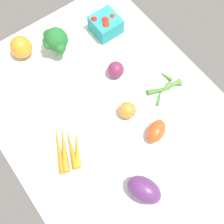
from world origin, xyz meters
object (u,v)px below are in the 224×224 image
at_px(roma_tomato, 156,131).
at_px(heirloom_tomato_orange, 128,110).
at_px(carrot_bunch, 67,149).
at_px(bell_pepper_orange, 21,47).
at_px(berry_basket, 106,24).
at_px(okra_pile, 165,88).
at_px(red_onion_center, 116,70).
at_px(broccoli_head, 55,40).
at_px(eggplant, 144,190).

xyz_separation_m(roma_tomato, heirloom_tomato_orange, (0.12, 0.03, 0.00)).
height_order(roma_tomato, carrot_bunch, roma_tomato).
height_order(roma_tomato, bell_pepper_orange, bell_pepper_orange).
bearing_deg(berry_basket, heirloom_tomato_orange, 155.68).
height_order(roma_tomato, okra_pile, roma_tomato).
relative_size(bell_pepper_orange, red_onion_center, 1.39).
relative_size(bell_pepper_orange, heirloom_tomato_orange, 1.42).
xyz_separation_m(roma_tomato, broccoli_head, (0.49, 0.09, 0.05)).
xyz_separation_m(bell_pepper_orange, red_onion_center, (-0.29, -0.23, -0.01)).
relative_size(okra_pile, carrot_bunch, 0.80).
height_order(bell_pepper_orange, berry_basket, bell_pepper_orange).
bearing_deg(red_onion_center, bell_pepper_orange, 39.13).
xyz_separation_m(okra_pile, broccoli_head, (0.37, 0.23, 0.06)).
bearing_deg(roma_tomato, broccoli_head, -103.74).
bearing_deg(eggplant, red_onion_center, 132.91).
bearing_deg(carrot_bunch, broccoli_head, -28.13).
xyz_separation_m(okra_pile, berry_basket, (0.35, 0.02, 0.03)).
bearing_deg(carrot_bunch, eggplant, -155.35).
relative_size(roma_tomato, eggplant, 0.78).
height_order(heirloom_tomato_orange, broccoli_head, broccoli_head).
distance_m(red_onion_center, broccoli_head, 0.25).
bearing_deg(berry_basket, carrot_bunch, 129.40).
distance_m(roma_tomato, broccoli_head, 0.50).
bearing_deg(okra_pile, red_onion_center, 33.94).
relative_size(red_onion_center, broccoli_head, 0.52).
height_order(bell_pepper_orange, heirloom_tomato_orange, bell_pepper_orange).
xyz_separation_m(red_onion_center, broccoli_head, (0.21, 0.12, 0.04)).
bearing_deg(heirloom_tomato_orange, okra_pile, -91.18).
xyz_separation_m(red_onion_center, berry_basket, (0.19, -0.09, 0.01)).
xyz_separation_m(bell_pepper_orange, eggplant, (-0.68, -0.04, -0.01)).
relative_size(bell_pepper_orange, broccoli_head, 0.72).
distance_m(bell_pepper_orange, okra_pile, 0.56).
bearing_deg(carrot_bunch, okra_pile, -92.58).
height_order(roma_tomato, eggplant, eggplant).
bearing_deg(broccoli_head, heirloom_tomato_orange, -171.49).
bearing_deg(heirloom_tomato_orange, roma_tomato, -165.06).
xyz_separation_m(carrot_bunch, eggplant, (-0.26, -0.12, 0.03)).
relative_size(red_onion_center, heirloom_tomato_orange, 1.02).
distance_m(red_onion_center, heirloom_tomato_orange, 0.17).
bearing_deg(bell_pepper_orange, carrot_bunch, 169.92).
height_order(okra_pile, carrot_bunch, carrot_bunch).
xyz_separation_m(bell_pepper_orange, berry_basket, (-0.10, -0.32, -0.01)).
height_order(red_onion_center, berry_basket, berry_basket).
bearing_deg(carrot_bunch, heirloom_tomato_orange, -93.56).
relative_size(roma_tomato, heirloom_tomato_orange, 1.44).
relative_size(okra_pile, berry_basket, 1.33).
relative_size(red_onion_center, okra_pile, 0.45).
distance_m(okra_pile, broccoli_head, 0.44).
bearing_deg(carrot_bunch, roma_tomato, -115.85).
bearing_deg(red_onion_center, carrot_bunch, 114.33).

